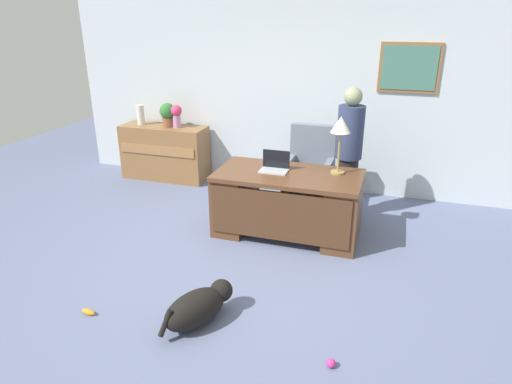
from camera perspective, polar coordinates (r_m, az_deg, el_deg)
name	(u,v)px	position (r m, az deg, el deg)	size (l,w,h in m)	color
ground_plane	(238,269)	(4.68, -2.37, -9.73)	(12.00, 12.00, 0.00)	slate
back_wall	(299,96)	(6.58, 5.49, 12.15)	(7.00, 0.16, 2.70)	silver
desk	(287,202)	(5.20, 3.99, -1.31)	(1.66, 0.85, 0.76)	brown
credenza	(165,152)	(7.19, -11.52, 4.98)	(1.34, 0.50, 0.84)	olive
armchair	(310,172)	(5.98, 6.85, 2.53)	(0.60, 0.59, 1.09)	slate
person_standing	(349,153)	(5.63, 11.74, 4.89)	(0.32, 0.32, 1.65)	#262323
dog_lying	(198,307)	(3.91, -7.36, -14.29)	(0.53, 0.70, 0.30)	black
laptop	(275,166)	(5.17, 2.42, 3.37)	(0.32, 0.22, 0.22)	#B2B5BA
desk_lamp	(341,128)	(5.02, 10.75, 7.98)	(0.22, 0.22, 0.66)	#9E8447
vase_with_flowers	(176,115)	(6.92, -10.12, 9.70)	(0.17, 0.17, 0.34)	#C58ABF
vase_empty	(141,115)	(7.24, -14.50, 9.51)	(0.11, 0.11, 0.30)	silver
potted_plant	(168,114)	(6.99, -11.20, 9.76)	(0.24, 0.24, 0.36)	brown
dog_toy_ball	(331,363)	(3.59, 9.53, -20.73)	(0.07, 0.07, 0.07)	#D8338C
dog_toy_plush	(88,312)	(4.29, -20.60, -14.12)	(0.14, 0.05, 0.05)	orange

